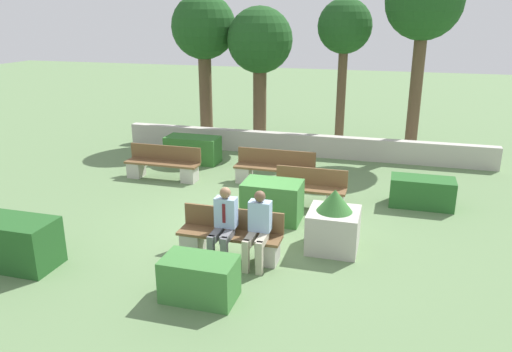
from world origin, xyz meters
name	(u,v)px	position (x,y,z in m)	size (l,w,h in m)	color
ground_plane	(248,224)	(0.00, 0.00, 0.00)	(60.00, 60.00, 0.00)	#607F51
perimeter_wall	(300,145)	(0.00, 5.51, 0.33)	(11.34, 0.30, 0.66)	#B7B2A8
bench_front	(230,239)	(0.11, -1.46, 0.33)	(1.88, 0.48, 0.86)	brown
bench_left_side	(310,193)	(1.05, 1.33, 0.32)	(1.63, 0.48, 0.86)	brown
bench_right_side	(274,171)	(-0.09, 2.64, 0.34)	(2.04, 0.49, 0.86)	brown
bench_back	(163,166)	(-3.02, 2.26, 0.34)	(2.00, 0.49, 0.86)	brown
person_seated_man	(224,222)	(0.05, -1.60, 0.73)	(0.38, 0.64, 1.32)	slate
person_seated_woman	(258,226)	(0.67, -1.60, 0.73)	(0.38, 0.64, 1.32)	#B2A893
hedge_block_near_left	(8,242)	(-3.49, -2.79, 0.42)	(1.72, 0.78, 0.85)	#235623
hedge_block_near_right	(422,192)	(3.49, 2.06, 0.33)	(1.40, 0.67, 0.67)	#286028
hedge_block_mid_left	(193,149)	(-2.86, 3.89, 0.38)	(1.55, 0.73, 0.76)	#33702D
hedge_block_mid_right	(200,279)	(0.11, -2.91, 0.34)	(1.13, 0.66, 0.67)	#3D7A38
hedge_block_far_left	(272,201)	(0.43, 0.37, 0.42)	(1.21, 0.80, 0.84)	#3D7A38
planter_corner_left	(334,223)	(1.85, -0.64, 0.50)	(0.92, 0.92, 1.17)	#B7B2A8
tree_leftmost	(204,31)	(-3.40, 6.39, 3.63)	(2.07, 2.07, 4.80)	brown
tree_center_left	(260,44)	(-1.48, 6.24, 3.27)	(2.04, 2.04, 4.40)	brown
tree_center_right	(345,30)	(1.06, 6.64, 3.68)	(1.64, 1.64, 4.62)	brown
tree_rightmost	(424,5)	(3.27, 6.39, 4.39)	(2.18, 2.18, 5.60)	brown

